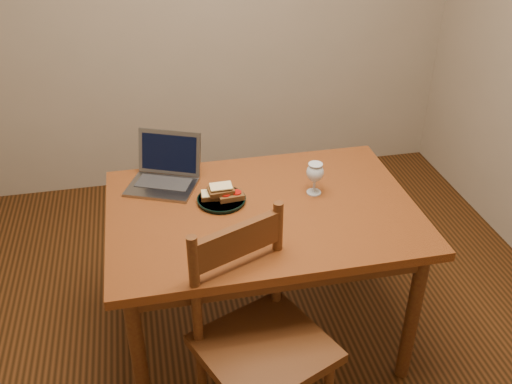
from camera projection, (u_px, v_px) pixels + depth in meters
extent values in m
cube|color=black|center=(262.00, 335.00, 2.81)|extent=(3.20, 3.20, 0.02)
cube|color=#491F0C|center=(262.00, 212.00, 2.42)|extent=(1.30, 0.90, 0.04)
cylinder|color=#421B0D|center=(139.00, 360.00, 2.21)|extent=(0.06, 0.06, 0.70)
cylinder|color=#421B0D|center=(412.00, 317.00, 2.41)|extent=(0.06, 0.06, 0.70)
cylinder|color=#421B0D|center=(134.00, 246.00, 2.82)|extent=(0.06, 0.06, 0.70)
cylinder|color=#421B0D|center=(352.00, 219.00, 3.02)|extent=(0.06, 0.06, 0.70)
cube|color=#421B0D|center=(264.00, 349.00, 2.12)|extent=(0.58, 0.57, 0.04)
cube|color=#421B0D|center=(237.00, 241.00, 2.03)|extent=(0.35, 0.17, 0.13)
cylinder|color=black|center=(222.00, 200.00, 2.45)|extent=(0.21, 0.21, 0.02)
cube|color=slate|center=(162.00, 187.00, 2.54)|extent=(0.35, 0.30, 0.01)
cube|color=slate|center=(169.00, 152.00, 2.60)|extent=(0.29, 0.17, 0.20)
cube|color=black|center=(169.00, 152.00, 2.60)|extent=(0.25, 0.14, 0.16)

